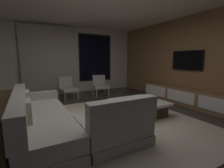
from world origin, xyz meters
The scene contains 11 objects.
floor centered at (0.00, 0.00, 0.00)m, with size 9.20×9.20×0.00m, color #332B26.
back_wall_with_window centered at (-0.06, 3.62, 1.34)m, with size 6.60×0.30×2.70m.
media_wall centered at (3.06, 0.00, 1.35)m, with size 0.12×7.80×2.70m.
area_rug centered at (0.35, -0.10, 0.01)m, with size 3.20×3.80×0.01m, color beige.
sectional_couch centered at (-0.99, -0.21, 0.29)m, with size 1.98×2.50×0.82m.
coffee_table centered at (0.97, 0.07, 0.19)m, with size 1.16×1.16×0.36m.
book_stack_on_coffee_table centered at (1.10, -0.06, 0.42)m, with size 0.29×0.21×0.11m.
accent_chair_near_window centered at (1.03, 2.52, 0.43)m, with size 0.61×0.63×0.78m.
accent_chair_by_curtain centered at (-0.21, 2.57, 0.43)m, with size 0.64×0.66×0.78m.
media_console centered at (2.77, 0.05, 0.25)m, with size 0.46×3.10×0.52m.
mounted_tv centered at (2.95, 0.25, 1.35)m, with size 0.05×1.03×0.60m.
Camera 1 is at (-1.45, -2.96, 1.38)m, focal length 25.35 mm.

